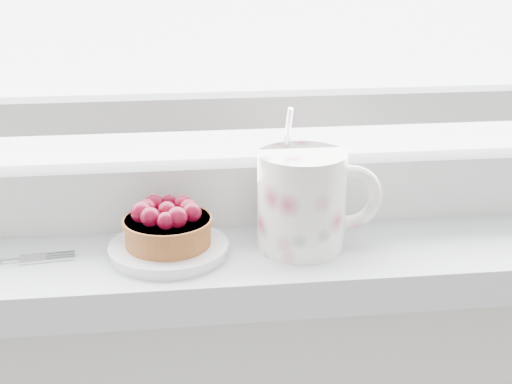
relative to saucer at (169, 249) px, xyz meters
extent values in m
cube|color=#B9BDC0|center=(0.07, 0.02, -0.03)|extent=(1.60, 0.20, 0.04)
cube|color=silver|center=(0.07, 0.09, 0.03)|extent=(1.30, 0.05, 0.07)
cube|color=silver|center=(0.07, 0.09, 0.12)|extent=(1.30, 0.04, 0.04)
cylinder|color=white|center=(0.00, 0.00, 0.00)|extent=(0.12, 0.12, 0.01)
cylinder|color=brown|center=(0.00, 0.00, 0.02)|extent=(0.09, 0.09, 0.03)
cylinder|color=brown|center=(0.00, 0.00, 0.03)|extent=(0.09, 0.09, 0.01)
sphere|color=#4D0010|center=(0.00, 0.00, 0.04)|extent=(0.02, 0.02, 0.02)
sphere|color=#4D0010|center=(0.02, 0.00, 0.04)|extent=(0.02, 0.02, 0.02)
sphere|color=#4D0010|center=(0.02, 0.02, 0.04)|extent=(0.02, 0.02, 0.02)
sphere|color=#4D0010|center=(0.00, 0.02, 0.04)|extent=(0.02, 0.02, 0.02)
sphere|color=#4D0010|center=(-0.01, 0.02, 0.04)|extent=(0.02, 0.02, 0.02)
sphere|color=#4D0010|center=(-0.02, 0.01, 0.04)|extent=(0.02, 0.02, 0.02)
sphere|color=#4D0010|center=(-0.03, 0.00, 0.04)|extent=(0.02, 0.02, 0.02)
sphere|color=#4D0010|center=(-0.02, -0.02, 0.04)|extent=(0.02, 0.02, 0.02)
sphere|color=#4D0010|center=(0.00, -0.03, 0.04)|extent=(0.02, 0.02, 0.02)
sphere|color=#4D0010|center=(0.01, -0.02, 0.04)|extent=(0.02, 0.02, 0.02)
sphere|color=#4D0010|center=(0.02, -0.01, 0.04)|extent=(0.02, 0.02, 0.02)
cylinder|color=white|center=(0.14, 0.00, 0.05)|extent=(0.09, 0.09, 0.10)
cylinder|color=black|center=(0.14, 0.00, 0.09)|extent=(0.08, 0.08, 0.01)
torus|color=white|center=(0.19, 0.00, 0.05)|extent=(0.07, 0.02, 0.07)
cylinder|color=silver|center=(0.13, 0.02, 0.11)|extent=(0.01, 0.03, 0.06)
cube|color=silver|center=(-0.16, 0.00, 0.00)|extent=(0.02, 0.01, 0.00)
cube|color=silver|center=(-0.14, 0.00, 0.00)|extent=(0.03, 0.02, 0.00)
cube|color=silver|center=(-0.11, 0.00, 0.00)|extent=(0.03, 0.01, 0.00)
cube|color=silver|center=(-0.11, 0.00, 0.00)|extent=(0.03, 0.01, 0.00)
cube|color=silver|center=(-0.11, 0.01, 0.00)|extent=(0.03, 0.01, 0.00)
cube|color=silver|center=(-0.11, 0.02, 0.00)|extent=(0.03, 0.01, 0.00)
camera|label=1|loc=(0.01, -0.68, 0.31)|focal=50.00mm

